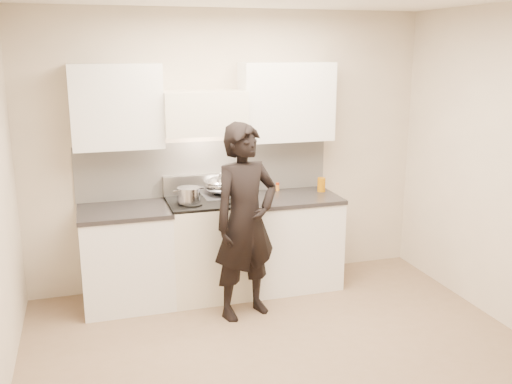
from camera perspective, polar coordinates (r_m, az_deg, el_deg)
ground_plane at (r=4.56m, az=3.27°, el=-16.59°), size 4.00×4.00×0.00m
room_shell at (r=4.31m, az=1.15°, el=4.42°), size 4.04×3.54×2.70m
stove at (r=5.52m, az=-4.71°, el=-5.49°), size 0.76×0.65×0.96m
counter_right at (r=5.75m, az=3.43°, el=-4.82°), size 0.92×0.67×0.92m
counter_left at (r=5.43m, az=-12.82°, el=-6.31°), size 0.82×0.67×0.92m
wok at (r=5.53m, az=-3.61°, el=0.72°), size 0.32×0.40×0.26m
stock_pot at (r=5.24m, az=-6.76°, el=-0.29°), size 0.29×0.24×0.14m
utensil_crock at (r=5.71m, az=-0.93°, el=0.74°), size 0.10×0.10×0.27m
spice_jar at (r=5.81m, az=2.17°, el=0.54°), size 0.04×0.04×0.08m
oil_glass at (r=5.80m, az=6.55°, el=0.74°), size 0.08×0.08×0.14m
person at (r=4.96m, az=-1.07°, el=-3.00°), size 0.73×0.59×1.73m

